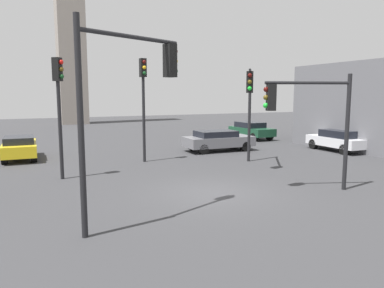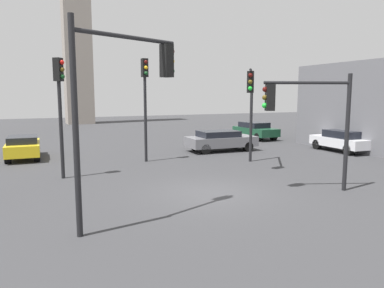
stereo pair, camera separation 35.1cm
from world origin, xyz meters
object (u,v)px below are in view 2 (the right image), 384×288
Objects in this scene: traffic_light_2 at (307,110)px; car_4 at (341,140)px; car_1 at (23,146)px; car_3 at (221,140)px; traffic_light_4 at (251,97)px; traffic_light_1 at (124,85)px; traffic_light_0 at (145,91)px; car_0 at (255,130)px; traffic_light_3 at (60,96)px.

traffic_light_2 is 11.68m from car_4.
car_1 is 12.22m from car_3.
traffic_light_2 is at bearing 26.06° from traffic_light_4.
car_1 is (-2.69, 13.15, -3.24)m from traffic_light_1.
traffic_light_0 reaches higher than traffic_light_4.
car_0 is at bearing -96.39° from traffic_light_2.
traffic_light_2 is at bearing 129.54° from car_4.
traffic_light_4 is 1.21× the size of car_1.
traffic_light_3 is 1.25× the size of car_4.
traffic_light_0 is 13.39m from car_4.
traffic_light_3 is 18.87m from car_0.
traffic_light_3 reaches higher than traffic_light_4.
traffic_light_3 is 9.19m from traffic_light_4.
traffic_light_0 is 1.34× the size of car_4.
car_3 is (1.29, 5.33, -2.90)m from traffic_light_4.
car_4 is (19.12, -5.94, 0.02)m from car_1.
traffic_light_4 is 1.16× the size of car_0.
traffic_light_4 is 1.08× the size of car_3.
traffic_light_2 is 1.06× the size of car_4.
car_1 is (-18.07, -2.39, -0.04)m from car_0.
traffic_light_4 is 12.79m from car_0.
car_0 is 18.23m from car_1.
traffic_light_2 is 0.96× the size of car_3.
car_0 is 0.93× the size of car_3.
car_4 reaches higher than car_3.
traffic_light_1 is at bearing -19.93° from traffic_light_4.
car_3 is at bearing -157.94° from traffic_light_4.
traffic_light_3 is 7.19m from car_1.
car_4 is (7.12, -3.60, 0.01)m from car_3.
traffic_light_0 is at bearing 84.82° from car_4.
car_1 is (-10.70, 7.67, -2.91)m from traffic_light_4.
traffic_light_1 is 18.23m from car_4.
traffic_light_3 is at bearing 78.34° from traffic_light_1.
traffic_light_3 reaches higher than car_3.
traffic_light_3 is at bearing -156.01° from car_3.
traffic_light_3 is (-8.26, 6.28, 0.53)m from traffic_light_2.
traffic_light_2 is at bearing -98.87° from car_3.
traffic_light_2 reaches higher than car_0.
traffic_light_2 is 1.09× the size of car_1.
traffic_light_3 is 1.28× the size of car_1.
traffic_light_4 is at bearing -123.27° from car_1.
car_0 is (16.47, 8.75, -2.92)m from traffic_light_3.
traffic_light_0 is 5.80m from traffic_light_4.
traffic_light_2 is 0.85× the size of traffic_light_3.
car_4 is (12.85, -2.00, -3.18)m from traffic_light_0.
car_1 is at bearing -126.74° from traffic_light_0.
car_3 reaches higher than car_1.
car_0 is 8.39m from car_4.
car_4 is (1.05, -8.33, -0.01)m from car_0.
car_1 is 0.97× the size of car_4.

